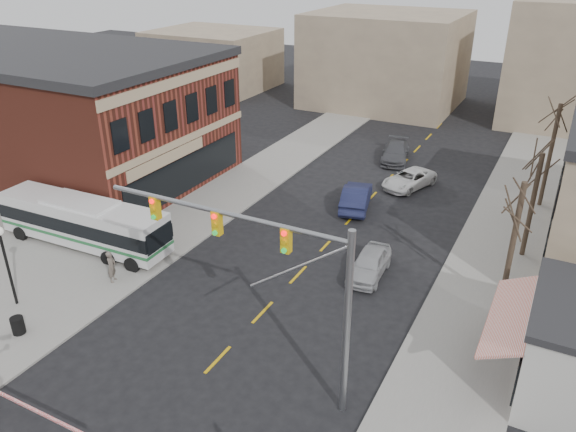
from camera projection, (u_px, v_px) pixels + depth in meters
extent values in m
plane|color=black|center=(191.00, 388.00, 23.32)|extent=(160.00, 160.00, 0.00)
cube|color=gray|center=(246.00, 183.00, 43.19)|extent=(5.00, 60.00, 0.12)
cube|color=gray|center=(504.00, 236.00, 35.32)|extent=(5.00, 60.00, 0.12)
cube|color=maroon|center=(33.00, 111.00, 45.31)|extent=(30.00, 15.00, 9.00)
cube|color=#262628|center=(21.00, 49.00, 43.21)|extent=(30.40, 15.40, 0.60)
cube|color=tan|center=(184.00, 140.00, 39.16)|extent=(0.10, 15.00, 0.50)
cube|color=tan|center=(179.00, 81.00, 37.37)|extent=(0.10, 15.00, 0.70)
cube|color=black|center=(187.00, 173.00, 40.25)|extent=(0.08, 13.00, 2.60)
cube|color=red|center=(511.00, 314.00, 22.95)|extent=(1.68, 6.00, 0.87)
cylinder|color=#382B21|center=(512.00, 247.00, 27.02)|extent=(0.28, 0.28, 6.75)
cylinder|color=#382B21|center=(532.00, 206.00, 31.78)|extent=(0.28, 0.28, 6.30)
cylinder|color=#382B21|center=(550.00, 156.00, 37.88)|extent=(0.28, 0.28, 7.20)
cube|color=silver|center=(83.00, 222.00, 33.54)|extent=(11.32, 2.80, 2.45)
cube|color=black|center=(83.00, 219.00, 33.48)|extent=(11.36, 2.84, 0.84)
cube|color=#246D39|center=(85.00, 230.00, 33.80)|extent=(11.36, 2.84, 0.19)
cylinder|color=black|center=(86.00, 239.00, 34.07)|extent=(1.01, 2.47, 0.94)
cylinder|color=gray|center=(347.00, 327.00, 20.55)|extent=(0.28, 0.28, 8.00)
cylinder|color=gray|center=(221.00, 212.00, 21.22)|extent=(10.59, 0.20, 0.20)
cube|color=gold|center=(286.00, 240.00, 20.28)|extent=(0.35, 0.30, 1.00)
cube|color=gold|center=(217.00, 223.00, 21.52)|extent=(0.35, 0.30, 1.00)
cube|color=gold|center=(155.00, 208.00, 22.76)|extent=(0.35, 0.30, 1.00)
cube|color=#FF0C0C|center=(38.00, 412.00, 20.68)|extent=(5.00, 0.10, 0.10)
cylinder|color=black|center=(9.00, 270.00, 27.75)|extent=(0.14, 0.14, 4.00)
cylinder|color=black|center=(18.00, 325.00, 26.27)|extent=(0.60, 0.60, 0.86)
imported|color=#A9AAAE|center=(369.00, 264.00, 30.99)|extent=(1.96, 4.36, 1.45)
imported|color=#1A1E41|center=(356.00, 197.00, 38.94)|extent=(2.91, 5.32, 1.66)
imported|color=silver|center=(409.00, 179.00, 42.24)|extent=(3.68, 5.21, 1.32)
imported|color=#48494E|center=(396.00, 152.00, 47.48)|extent=(3.09, 5.41, 1.48)
imported|color=#665B52|center=(112.00, 267.00, 30.14)|extent=(0.63, 0.76, 1.80)
imported|color=#2D2C4D|center=(128.00, 233.00, 33.58)|extent=(1.15, 1.08, 1.88)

